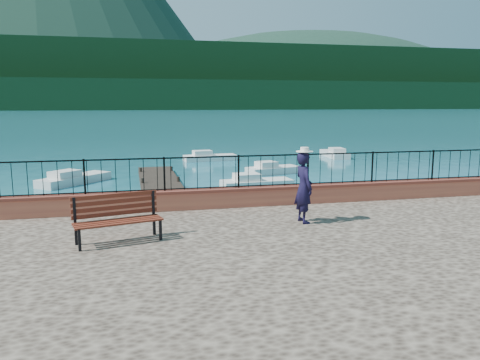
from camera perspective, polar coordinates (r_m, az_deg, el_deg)
name	(u,v)px	position (r m, az deg, el deg)	size (l,w,h in m)	color
ground	(287,290)	(11.20, 5.77, -13.22)	(2000.00, 2000.00, 0.00)	#19596B
parapet	(248,197)	(14.17, 1.01, -2.04)	(28.00, 0.46, 0.58)	#C16646
railing	(248,172)	(14.04, 1.02, 1.02)	(27.00, 0.05, 0.95)	black
dock	(163,192)	(22.20, -9.32, -1.50)	(2.00, 16.00, 0.30)	#2D231C
far_forest	(134,95)	(309.82, -12.78, 10.05)	(900.00, 60.00, 18.00)	black
foothills	(133,79)	(370.20, -12.96, 11.91)	(900.00, 120.00, 44.00)	black
companion_hill	(308,106)	(612.02, 8.29, 8.91)	(448.00, 384.00, 180.00)	#142D23
park_bench	(118,228)	(10.89, -14.61, -5.72)	(2.02, 1.08, 1.07)	black
person	(304,187)	(12.24, 7.78, -0.91)	(0.68, 0.44, 1.86)	black
hat	(305,150)	(12.10, 7.88, 3.70)	(0.44, 0.44, 0.12)	white
boat_0	(17,216)	(18.03, -25.51, -4.03)	(3.96, 1.30, 0.80)	silver
boat_1	(257,180)	(23.78, 2.07, -0.05)	(3.60, 1.30, 0.80)	silver
boat_2	(273,167)	(28.72, 4.07, 1.57)	(3.27, 1.30, 0.80)	silver
boat_3	(74,176)	(26.67, -19.54, 0.45)	(4.16, 1.30, 0.80)	silver
boat_4	(210,155)	(35.23, -3.67, 3.03)	(3.89, 1.30, 0.80)	silver
boat_5	(335,152)	(38.38, 11.45, 3.38)	(4.04, 1.30, 0.80)	silver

